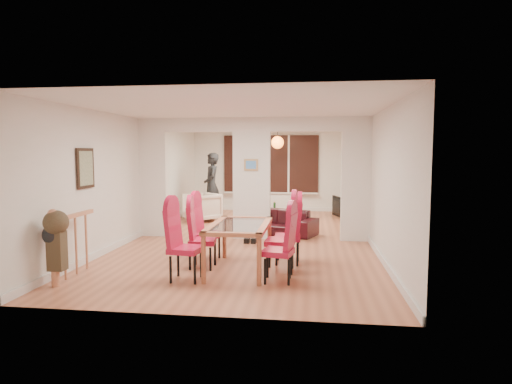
% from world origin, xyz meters
% --- Properties ---
extents(floor, '(5.00, 9.00, 0.01)m').
position_xyz_m(floor, '(0.00, 0.00, 0.00)').
color(floor, '#B16647').
rests_on(floor, ground).
extents(room_walls, '(5.00, 9.00, 2.60)m').
position_xyz_m(room_walls, '(0.00, 0.00, 1.30)').
color(room_walls, silver).
rests_on(room_walls, floor).
extents(divider_wall, '(5.00, 0.18, 2.60)m').
position_xyz_m(divider_wall, '(0.00, 0.00, 1.30)').
color(divider_wall, white).
rests_on(divider_wall, floor).
extents(bay_window_blinds, '(3.00, 0.08, 1.80)m').
position_xyz_m(bay_window_blinds, '(0.00, 4.44, 1.50)').
color(bay_window_blinds, black).
rests_on(bay_window_blinds, room_walls).
extents(radiator, '(1.40, 0.08, 0.50)m').
position_xyz_m(radiator, '(0.00, 4.40, 0.30)').
color(radiator, white).
rests_on(radiator, floor).
extents(pendant_light, '(0.36, 0.36, 0.36)m').
position_xyz_m(pendant_light, '(0.30, 3.30, 2.15)').
color(pendant_light, orange).
rests_on(pendant_light, room_walls).
extents(stair_newel, '(0.40, 1.20, 1.10)m').
position_xyz_m(stair_newel, '(-2.25, -3.20, 0.55)').
color(stair_newel, tan).
rests_on(stair_newel, floor).
extents(wall_poster, '(0.04, 0.52, 0.67)m').
position_xyz_m(wall_poster, '(-2.47, -2.40, 1.60)').
color(wall_poster, gray).
rests_on(wall_poster, room_walls).
extents(pillar_photo, '(0.30, 0.03, 0.25)m').
position_xyz_m(pillar_photo, '(0.00, -0.10, 1.60)').
color(pillar_photo, '#4C8CD8').
rests_on(pillar_photo, divider_wall).
extents(dining_table, '(0.90, 1.59, 0.75)m').
position_xyz_m(dining_table, '(0.16, -2.56, 0.37)').
color(dining_table, '#AC5F3F').
rests_on(dining_table, floor).
extents(dining_chair_la, '(0.49, 0.49, 1.09)m').
position_xyz_m(dining_chair_la, '(-0.53, -3.18, 0.54)').
color(dining_chair_la, '#B51237').
rests_on(dining_chair_la, floor).
extents(dining_chair_lb, '(0.46, 0.46, 1.03)m').
position_xyz_m(dining_chair_lb, '(-0.46, -2.48, 0.52)').
color(dining_chair_lb, '#B51237').
rests_on(dining_chair_lb, floor).
extents(dining_chair_lc, '(0.47, 0.47, 1.05)m').
position_xyz_m(dining_chair_lc, '(-0.50, -2.00, 0.52)').
color(dining_chair_lc, '#B51237').
rests_on(dining_chair_lc, floor).
extents(dining_chair_ra, '(0.49, 0.49, 1.03)m').
position_xyz_m(dining_chair_ra, '(0.80, -3.07, 0.52)').
color(dining_chair_ra, '#B51237').
rests_on(dining_chair_ra, floor).
extents(dining_chair_rb, '(0.47, 0.47, 1.12)m').
position_xyz_m(dining_chair_rb, '(0.80, -2.54, 0.56)').
color(dining_chair_rb, '#B51237').
rests_on(dining_chair_rb, floor).
extents(dining_chair_rc, '(0.44, 0.44, 1.06)m').
position_xyz_m(dining_chair_rc, '(0.89, -2.03, 0.53)').
color(dining_chair_rc, '#B51237').
rests_on(dining_chair_rc, floor).
extents(sofa, '(2.02, 1.38, 0.55)m').
position_xyz_m(sofa, '(0.47, 0.59, 0.28)').
color(sofa, black).
rests_on(sofa, floor).
extents(armchair, '(1.16, 1.16, 0.76)m').
position_xyz_m(armchair, '(-1.65, 2.11, 0.38)').
color(armchair, beige).
rests_on(armchair, floor).
extents(person, '(0.78, 0.63, 1.85)m').
position_xyz_m(person, '(-1.51, 2.67, 0.93)').
color(person, black).
rests_on(person, floor).
extents(television, '(1.01, 0.44, 0.58)m').
position_xyz_m(television, '(2.00, 3.31, 0.29)').
color(television, black).
rests_on(television, floor).
extents(coffee_table, '(1.16, 0.81, 0.24)m').
position_xyz_m(coffee_table, '(0.21, 2.60, 0.12)').
color(coffee_table, black).
rests_on(coffee_table, floor).
extents(bottle, '(0.07, 0.07, 0.27)m').
position_xyz_m(bottle, '(0.29, 2.52, 0.37)').
color(bottle, '#143F19').
rests_on(bottle, coffee_table).
extents(bowl, '(0.22, 0.22, 0.05)m').
position_xyz_m(bowl, '(0.33, 2.54, 0.27)').
color(bowl, black).
rests_on(bowl, coffee_table).
extents(shoes, '(0.25, 0.27, 0.10)m').
position_xyz_m(shoes, '(0.04, -0.48, 0.05)').
color(shoes, black).
rests_on(shoes, floor).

